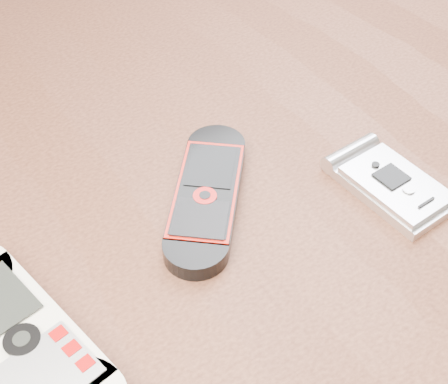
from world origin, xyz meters
The scene contains 4 objects.
table centered at (0.00, 0.00, 0.64)m, with size 1.20×0.80×0.75m.
nokia_white centered at (-0.16, -0.04, 0.76)m, with size 0.06×0.17×0.02m, color beige.
nokia_black_red centered at (-0.01, 0.01, 0.76)m, with size 0.05×0.15×0.01m, color black.
motorola_razr centered at (0.11, -0.06, 0.76)m, with size 0.05×0.10×0.01m, color silver.
Camera 1 is at (-0.17, -0.27, 1.08)m, focal length 50.00 mm.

